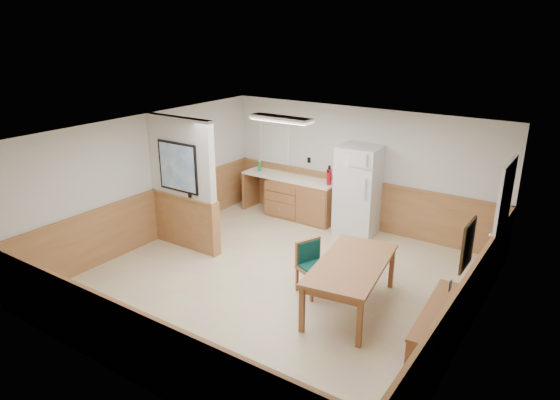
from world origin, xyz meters
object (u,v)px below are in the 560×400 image
Objects in this scene: refrigerator at (358,190)px; dining_table at (351,268)px; dining_chair at (312,262)px; dining_bench at (438,316)px; fire_extinguisher at (329,176)px; soap_bottle at (260,166)px.

refrigerator is 2.93m from dining_table.
dining_bench is at bearing 18.52° from dining_chair.
dining_bench is (1.33, -0.05, -0.31)m from dining_table.
refrigerator is at bearing 123.34° from dining_chair.
fire_extinguisher is 1.79m from soap_bottle.
dining_bench is (2.52, -2.72, -0.56)m from refrigerator.
soap_bottle is at bearing 169.57° from fire_extinguisher.
dining_table is at bearing -65.53° from fire_extinguisher.
dining_chair is (-0.75, 0.13, -0.17)m from dining_table.
soap_bottle is at bearing 134.84° from dining_table.
dining_bench is 8.00× the size of soap_bottle.
fire_extinguisher is at bearing 135.75° from dining_bench.
soap_bottle reaches higher than dining_table.
refrigerator is 1.02× the size of dining_bench.
dining_bench is 5.74m from soap_bottle.
fire_extinguisher reaches higher than dining_bench.
refrigerator is 3.75m from dining_bench.
dining_chair is 2.09× the size of fire_extinguisher.
dining_chair is at bearing 161.63° from dining_table.
soap_bottle is (-1.78, 0.01, -0.07)m from fire_extinguisher.
dining_bench is 4.28m from fire_extinguisher.
dining_table is (1.19, -2.67, -0.24)m from refrigerator.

